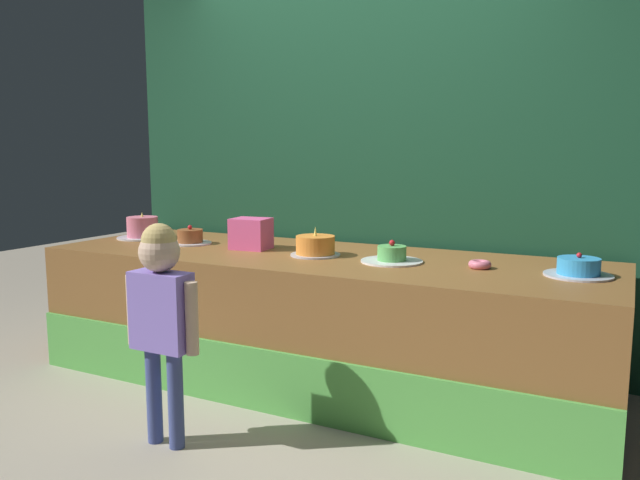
{
  "coord_description": "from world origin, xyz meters",
  "views": [
    {
      "loc": [
        1.61,
        -2.59,
        1.34
      ],
      "look_at": [
        0.12,
        0.32,
        0.87
      ],
      "focal_mm": 34.68,
      "sensor_mm": 36.0,
      "label": 1
    }
  ],
  "objects_px": {
    "cake_center": "(315,246)",
    "donut": "(480,264)",
    "pink_box": "(251,234)",
    "cake_right": "(392,256)",
    "child_figure": "(161,304)",
    "cake_far_left": "(143,229)",
    "cake_left": "(190,238)",
    "cake_far_right": "(578,268)"
  },
  "relations": [
    {
      "from": "cake_center",
      "to": "donut",
      "type": "bearing_deg",
      "value": 2.19
    },
    {
      "from": "pink_box",
      "to": "cake_right",
      "type": "relative_size",
      "value": 0.66
    },
    {
      "from": "child_figure",
      "to": "pink_box",
      "type": "xyz_separation_m",
      "value": [
        -0.22,
        1.06,
        0.18
      ]
    },
    {
      "from": "child_figure",
      "to": "pink_box",
      "type": "relative_size",
      "value": 4.65
    },
    {
      "from": "child_figure",
      "to": "cake_far_left",
      "type": "xyz_separation_m",
      "value": [
        -1.14,
        1.12,
        0.15
      ]
    },
    {
      "from": "cake_far_left",
      "to": "child_figure",
      "type": "bearing_deg",
      "value": -44.3
    },
    {
      "from": "donut",
      "to": "cake_left",
      "type": "bearing_deg",
      "value": -179.93
    },
    {
      "from": "donut",
      "to": "cake_far_right",
      "type": "xyz_separation_m",
      "value": [
        0.46,
        0.02,
        0.02
      ]
    },
    {
      "from": "child_figure",
      "to": "cake_far_right",
      "type": "distance_m",
      "value": 1.96
    },
    {
      "from": "cake_far_left",
      "to": "cake_center",
      "type": "distance_m",
      "value": 1.4
    },
    {
      "from": "cake_far_left",
      "to": "cake_far_right",
      "type": "xyz_separation_m",
      "value": [
        2.78,
        -0.05,
        -0.03
      ]
    },
    {
      "from": "child_figure",
      "to": "cake_right",
      "type": "distance_m",
      "value": 1.25
    },
    {
      "from": "cake_right",
      "to": "cake_far_right",
      "type": "distance_m",
      "value": 0.93
    },
    {
      "from": "donut",
      "to": "cake_center",
      "type": "relative_size",
      "value": 0.4
    },
    {
      "from": "cake_left",
      "to": "cake_right",
      "type": "height_order",
      "value": "cake_left"
    },
    {
      "from": "cake_left",
      "to": "cake_right",
      "type": "bearing_deg",
      "value": -1.3
    },
    {
      "from": "child_figure",
      "to": "cake_right",
      "type": "xyz_separation_m",
      "value": [
        0.71,
        1.02,
        0.12
      ]
    },
    {
      "from": "pink_box",
      "to": "cake_left",
      "type": "relative_size",
      "value": 0.82
    },
    {
      "from": "donut",
      "to": "cake_far_left",
      "type": "bearing_deg",
      "value": 178.45
    },
    {
      "from": "pink_box",
      "to": "cake_right",
      "type": "distance_m",
      "value": 0.93
    },
    {
      "from": "donut",
      "to": "cake_left",
      "type": "relative_size",
      "value": 0.43
    },
    {
      "from": "pink_box",
      "to": "cake_right",
      "type": "height_order",
      "value": "pink_box"
    },
    {
      "from": "cake_center",
      "to": "cake_far_right",
      "type": "bearing_deg",
      "value": 2.12
    },
    {
      "from": "cake_center",
      "to": "cake_far_right",
      "type": "xyz_separation_m",
      "value": [
        1.39,
        0.05,
        -0.02
      ]
    },
    {
      "from": "cake_far_left",
      "to": "cake_center",
      "type": "relative_size",
      "value": 1.21
    },
    {
      "from": "child_figure",
      "to": "cake_left",
      "type": "height_order",
      "value": "child_figure"
    },
    {
      "from": "child_figure",
      "to": "cake_far_right",
      "type": "relative_size",
      "value": 3.22
    },
    {
      "from": "child_figure",
      "to": "cake_center",
      "type": "xyz_separation_m",
      "value": [
        0.25,
        1.02,
        0.14
      ]
    },
    {
      "from": "child_figure",
      "to": "cake_center",
      "type": "relative_size",
      "value": 3.61
    },
    {
      "from": "cake_left",
      "to": "cake_center",
      "type": "height_order",
      "value": "cake_center"
    },
    {
      "from": "donut",
      "to": "child_figure",
      "type": "bearing_deg",
      "value": -138.12
    },
    {
      "from": "child_figure",
      "to": "cake_center",
      "type": "distance_m",
      "value": 1.06
    },
    {
      "from": "donut",
      "to": "cake_far_left",
      "type": "xyz_separation_m",
      "value": [
        -2.32,
        0.06,
        0.05
      ]
    },
    {
      "from": "cake_far_left",
      "to": "cake_right",
      "type": "distance_m",
      "value": 1.86
    },
    {
      "from": "pink_box",
      "to": "cake_far_right",
      "type": "bearing_deg",
      "value": 0.36
    },
    {
      "from": "child_figure",
      "to": "cake_left",
      "type": "distance_m",
      "value": 1.26
    },
    {
      "from": "donut",
      "to": "cake_far_right",
      "type": "relative_size",
      "value": 0.36
    },
    {
      "from": "cake_far_right",
      "to": "child_figure",
      "type": "bearing_deg",
      "value": -146.87
    },
    {
      "from": "child_figure",
      "to": "pink_box",
      "type": "bearing_deg",
      "value": 101.56
    },
    {
      "from": "pink_box",
      "to": "cake_far_right",
      "type": "relative_size",
      "value": 0.69
    },
    {
      "from": "donut",
      "to": "pink_box",
      "type": "bearing_deg",
      "value": 179.82
    },
    {
      "from": "pink_box",
      "to": "child_figure",
      "type": "bearing_deg",
      "value": -78.44
    }
  ]
}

